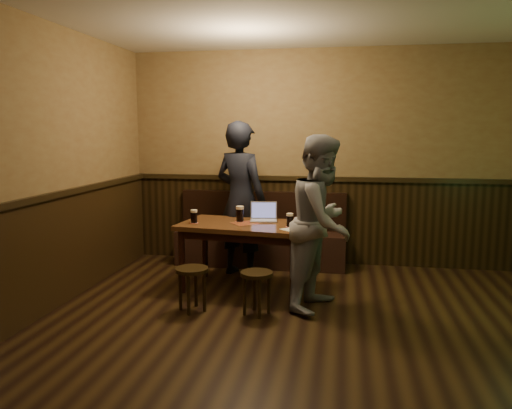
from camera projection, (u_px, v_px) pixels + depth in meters
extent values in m
cube|color=black|center=(295.00, 363.00, 3.82)|extent=(5.00, 6.00, 0.02)
cube|color=olive|center=(319.00, 158.00, 6.54)|extent=(5.00, 0.02, 2.80)
cube|color=olive|center=(92.00, 395.00, 0.68)|extent=(5.00, 0.02, 2.80)
cube|color=black|center=(318.00, 222.00, 6.64)|extent=(4.98, 0.04, 1.10)
cube|color=black|center=(0.00, 276.00, 4.16)|extent=(0.04, 5.98, 1.10)
cube|color=black|center=(318.00, 179.00, 6.52)|extent=(4.98, 0.06, 0.06)
cube|color=black|center=(260.00, 248.00, 6.55)|extent=(2.20, 0.50, 0.45)
cube|color=black|center=(263.00, 210.00, 6.67)|extent=(2.20, 0.10, 0.50)
cube|color=#4F3016|center=(245.00, 226.00, 5.47)|extent=(1.48, 0.97, 0.05)
cube|color=black|center=(245.00, 232.00, 5.48)|extent=(1.35, 0.83, 0.08)
cube|color=maroon|center=(245.00, 223.00, 5.47)|extent=(0.36, 0.36, 0.00)
cylinder|color=black|center=(182.00, 262.00, 5.40)|extent=(0.07, 0.07, 0.70)
cylinder|color=black|center=(205.00, 248.00, 6.01)|extent=(0.07, 0.07, 0.70)
cylinder|color=black|center=(293.00, 271.00, 5.04)|extent=(0.07, 0.07, 0.70)
cylinder|color=black|center=(306.00, 256.00, 5.64)|extent=(0.07, 0.07, 0.70)
cylinder|color=black|center=(192.00, 270.00, 4.85)|extent=(0.32, 0.32, 0.04)
cylinder|color=black|center=(204.00, 291.00, 4.86)|extent=(0.03, 0.03, 0.41)
cylinder|color=black|center=(196.00, 286.00, 5.00)|extent=(0.03, 0.03, 0.41)
cylinder|color=black|center=(180.00, 290.00, 4.90)|extent=(0.03, 0.03, 0.41)
cylinder|color=black|center=(188.00, 294.00, 4.76)|extent=(0.03, 0.03, 0.41)
cylinder|color=black|center=(257.00, 274.00, 4.75)|extent=(0.41, 0.41, 0.04)
cylinder|color=black|center=(269.00, 293.00, 4.81)|extent=(0.03, 0.03, 0.40)
cylinder|color=black|center=(254.00, 290.00, 4.90)|extent=(0.03, 0.03, 0.40)
cylinder|color=black|center=(244.00, 295.00, 4.76)|extent=(0.03, 0.03, 0.40)
cylinder|color=black|center=(259.00, 298.00, 4.67)|extent=(0.03, 0.03, 0.40)
cylinder|color=#A42214|center=(194.00, 223.00, 5.48)|extent=(0.10, 0.10, 0.00)
cylinder|color=silver|center=(194.00, 223.00, 5.48)|extent=(0.08, 0.08, 0.00)
cylinder|color=black|center=(194.00, 217.00, 5.47)|extent=(0.07, 0.07, 0.12)
cylinder|color=beige|center=(194.00, 211.00, 5.46)|extent=(0.07, 0.07, 0.03)
cylinder|color=#A42214|center=(240.00, 222.00, 5.56)|extent=(0.12, 0.12, 0.00)
cylinder|color=silver|center=(240.00, 221.00, 5.56)|extent=(0.10, 0.10, 0.00)
cylinder|color=black|center=(240.00, 215.00, 5.55)|extent=(0.08, 0.08, 0.14)
cylinder|color=beige|center=(240.00, 207.00, 5.53)|extent=(0.09, 0.09, 0.03)
cylinder|color=#A42214|center=(290.00, 227.00, 5.27)|extent=(0.09, 0.09, 0.00)
cylinder|color=silver|center=(290.00, 226.00, 5.27)|extent=(0.08, 0.08, 0.00)
cylinder|color=black|center=(290.00, 221.00, 5.26)|extent=(0.07, 0.07, 0.11)
cylinder|color=beige|center=(290.00, 214.00, 5.25)|extent=(0.07, 0.07, 0.03)
cube|color=silver|center=(264.00, 221.00, 5.58)|extent=(0.33, 0.25, 0.01)
cube|color=#B2B2B7|center=(264.00, 220.00, 5.57)|extent=(0.29, 0.20, 0.00)
cube|color=silver|center=(264.00, 210.00, 5.66)|extent=(0.30, 0.11, 0.19)
cube|color=#5D63AD|center=(264.00, 210.00, 5.65)|extent=(0.28, 0.09, 0.17)
cube|color=silver|center=(291.00, 230.00, 5.10)|extent=(0.26, 0.26, 0.00)
imported|color=black|center=(241.00, 199.00, 6.00)|extent=(0.81, 0.69, 1.87)
imported|color=#96979C|center=(322.00, 223.00, 4.90)|extent=(0.89, 1.00, 1.72)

